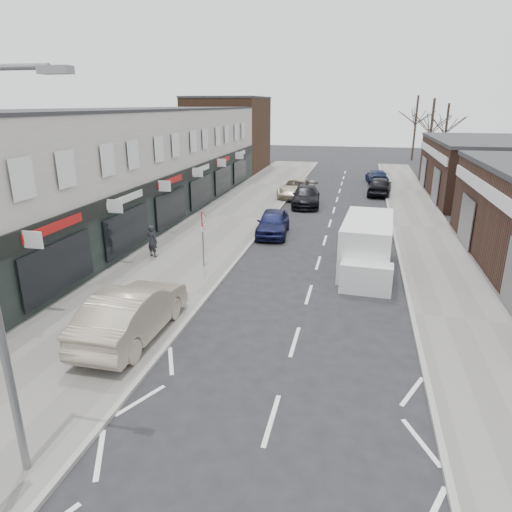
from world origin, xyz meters
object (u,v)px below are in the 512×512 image
Objects in this scene: pedestrian at (152,241)px; parked_car_left_b at (306,196)px; parked_car_right_b at (380,186)px; parked_car_left_c at (296,188)px; white_van at (367,247)px; parked_car_right_c at (377,177)px; parked_car_left_a at (273,222)px; warning_sign at (203,223)px; parked_car_right_a at (368,221)px; sedan_on_pavement at (132,312)px.

parked_car_left_b is (5.94, 14.28, -0.21)m from pedestrian.
parked_car_left_c is at bearing 24.72° from parked_car_right_b.
white_van is 25.41m from parked_car_right_c.
warning_sign is at bearing -111.84° from parked_car_left_a.
parked_car_left_a is 0.94× the size of parked_car_right_a.
white_van is at bearing -76.70° from parked_car_left_b.
warning_sign is at bearing -92.31° from parked_car_left_c.
parked_car_right_b is at bearing -101.20° from pedestrian.
parked_car_left_b is at bearing -93.82° from pedestrian.
parked_car_left_c reaches higher than parked_car_right_c.
parked_car_left_c is (4.74, 17.52, -0.19)m from pedestrian.
parked_car_left_c is at bearing 46.72° from parked_car_right_c.
warning_sign is at bearing -105.97° from parked_car_left_b.
warning_sign reaches higher than parked_car_left_b.
pedestrian is at bearing 165.24° from warning_sign.
white_van reaches higher than parked_car_right_a.
sedan_on_pavement is 1.12× the size of parked_car_right_c.
pedestrian is at bearing -101.97° from parked_car_left_c.
parked_car_left_b is at bearing 111.76° from white_van.
parked_car_left_c is at bearing 84.51° from warning_sign.
white_van reaches higher than parked_car_left_a.
parked_car_right_a is 12.68m from parked_car_right_b.
pedestrian reaches higher than parked_car_left_c.
pedestrian is (-10.37, -0.77, -0.19)m from white_van.
sedan_on_pavement reaches higher than pedestrian.
parked_car_left_b is at bearing -60.66° from parked_car_right_a.
white_van is 11.33m from sedan_on_pavement.
parked_car_left_b reaches higher than parked_car_right_c.
sedan_on_pavement is at bearing 129.50° from pedestrian.
parked_car_left_a reaches higher than parked_car_left_b.
parked_car_right_b reaches higher than parked_car_right_a.
parked_car_left_b is at bearing -97.47° from sedan_on_pavement.
parked_car_right_a is (5.47, 1.62, 0.02)m from parked_car_left_a.
white_van is at bearing 91.34° from parked_car_right_b.
parked_car_right_b is (1.04, 12.64, 0.02)m from parked_car_right_a.
sedan_on_pavement is at bearing -90.89° from parked_car_left_c.
white_van is 1.21× the size of sedan_on_pavement.
warning_sign is 11.15m from parked_car_right_a.
parked_car_left_b is 0.94× the size of parked_car_left_c.
white_van reaches higher than parked_car_right_b.
pedestrian reaches higher than parked_car_left_b.
parked_car_left_a is 21.42m from parked_car_right_c.
parked_car_left_b is at bearing 59.67° from parked_car_right_c.
pedestrian is at bearing -135.76° from parked_car_left_a.
parked_car_left_a is at bearing 12.64° from parked_car_right_a.
sedan_on_pavement is (-0.04, -7.00, -1.23)m from warning_sign.
parked_car_left_c is at bearing 105.49° from parked_car_left_b.
parked_car_right_a is at bearing 11.97° from parked_car_left_a.
sedan_on_pavement is 13.67m from parked_car_left_a.
sedan_on_pavement is 8.32m from pedestrian.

